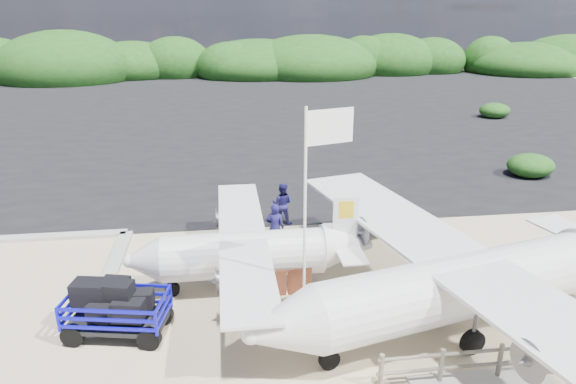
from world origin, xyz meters
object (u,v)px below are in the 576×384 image
at_px(signboard, 287,308).
at_px(crew_b, 282,204).
at_px(crew_a, 275,228).
at_px(crew_c, 222,263).
at_px(flagpole, 303,341).
at_px(baggage_cart, 120,334).
at_px(aircraft_small, 115,103).
at_px(aircraft_large, 442,127).

distance_m(signboard, crew_b, 6.56).
distance_m(crew_a, crew_c, 2.97).
xyz_separation_m(flagpole, crew_c, (-2.15, 3.45, 0.78)).
distance_m(baggage_cart, aircraft_small, 39.08).
height_order(crew_a, aircraft_small, crew_a).
distance_m(signboard, aircraft_large, 27.73).
height_order(baggage_cart, aircraft_large, aircraft_large).
relative_size(crew_b, aircraft_small, 0.22).
bearing_deg(aircraft_large, baggage_cart, 36.83).
relative_size(baggage_cart, crew_a, 1.56).
relative_size(flagpole, crew_b, 3.62).
relative_size(crew_c, aircraft_large, 0.10).
bearing_deg(aircraft_small, crew_b, 111.75).
distance_m(baggage_cart, flagpole, 5.16).
height_order(crew_a, aircraft_large, aircraft_large).
xyz_separation_m(baggage_cart, aircraft_large, (19.88, 24.02, 0.00)).
bearing_deg(crew_a, baggage_cart, 56.65).
xyz_separation_m(baggage_cart, aircraft_small, (-7.00, 38.45, 0.00)).
bearing_deg(crew_c, aircraft_large, -148.73).
bearing_deg(baggage_cart, flagpole, 0.37).
bearing_deg(baggage_cart, crew_a, 55.05).
relative_size(crew_b, crew_c, 1.15).
relative_size(crew_a, aircraft_large, 0.12).
distance_m(crew_a, aircraft_large, 24.50).
xyz_separation_m(crew_c, aircraft_large, (16.97, 21.57, -0.78)).
relative_size(flagpole, signboard, 4.05).
xyz_separation_m(flagpole, crew_b, (0.41, 8.20, 0.90)).
distance_m(flagpole, aircraft_small, 41.24).
bearing_deg(aircraft_small, crew_c, 105.39).
height_order(baggage_cart, flagpole, flagpole).
height_order(signboard, crew_a, crew_a).
height_order(signboard, aircraft_large, aircraft_large).
relative_size(baggage_cart, flagpole, 0.45).
relative_size(flagpole, aircraft_large, 0.42).
relative_size(signboard, crew_c, 1.03).
xyz_separation_m(crew_b, crew_c, (-2.56, -4.75, -0.12)).
bearing_deg(crew_a, flagpole, 104.74).
bearing_deg(crew_a, aircraft_large, -114.73).
distance_m(crew_c, aircraft_small, 37.34).
bearing_deg(flagpole, aircraft_large, 59.36).
xyz_separation_m(crew_b, aircraft_small, (-12.47, 31.24, -0.90)).
bearing_deg(crew_c, signboard, 117.66).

